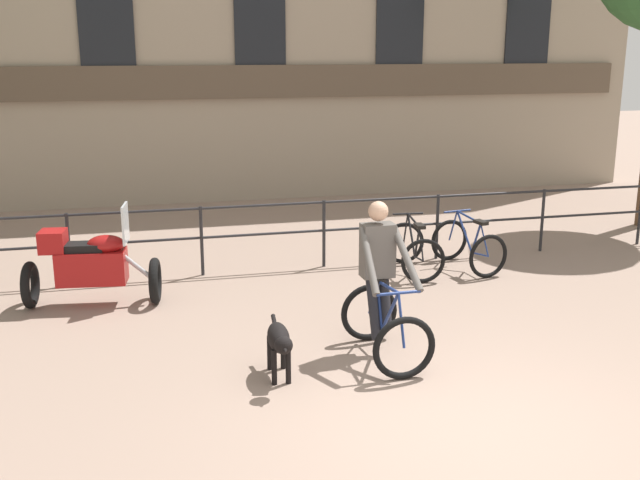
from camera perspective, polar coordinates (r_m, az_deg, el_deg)
The scene contains 7 objects.
ground_plane at distance 7.11m, azimuth 11.12°, elevation -13.57°, with size 60.00×60.00×0.00m, color gray.
canal_railing at distance 11.49m, azimuth 0.30°, elevation 1.37°, with size 15.05×0.05×1.05m.
cyclist_with_bike at distance 8.19m, azimuth 4.75°, elevation -3.69°, with size 0.70×1.18×1.70m.
dog at distance 7.68m, azimuth -3.12°, elevation -7.68°, with size 0.26×0.98×0.59m.
parked_motorcycle at distance 10.22m, azimuth -17.08°, elevation -1.80°, with size 1.79×0.84×1.35m.
parked_bicycle_near_lamp at distance 11.34m, azimuth 7.11°, elevation -0.75°, with size 0.75×1.16×0.86m.
parked_bicycle_mid_left at distance 11.68m, azimuth 11.23°, elevation -0.46°, with size 0.83×1.20×0.86m.
Camera 1 is at (-2.80, -5.64, 3.31)m, focal length 42.00 mm.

